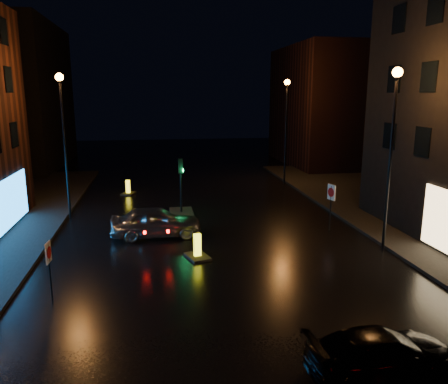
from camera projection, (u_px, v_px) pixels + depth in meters
The scene contains 13 objects.
ground at pixel (249, 330), 13.70m from camera, with size 120.00×120.00×0.00m, color black.
building_far_left at pixel (17, 97), 43.39m from camera, with size 8.00×16.00×14.00m, color black.
building_far_right at pixel (324, 106), 45.54m from camera, with size 8.00×14.00×12.00m, color black.
street_lamp_lfar at pixel (63, 124), 24.75m from camera, with size 0.44×0.44×8.37m.
street_lamp_rnear at pixel (392, 132), 19.47m from camera, with size 0.44×0.44×8.37m.
street_lamp_rfar at pixel (286, 115), 34.88m from camera, with size 0.44×0.44×8.37m.
traffic_signal at pixel (181, 206), 26.89m from camera, with size 1.40×2.40×3.45m.
silver_hatchback at pixel (156, 222), 22.51m from camera, with size 1.86×4.62×1.57m, color #999DA0.
dark_sedan at pixel (382, 353), 11.44m from camera, with size 1.67×4.10×1.19m, color black.
bollard_near at pixel (197, 253), 19.66m from camera, with size 1.21×1.49×1.13m.
bollard_far at pixel (128, 191), 32.22m from camera, with size 1.13×1.39×1.06m.
road_sign_left at pixel (49, 258), 15.14m from camera, with size 0.10×0.54×2.24m.
road_sign_right at pixel (331, 196), 23.24m from camera, with size 0.21×0.61×2.55m.
Camera 1 is at (-2.76, -12.13, 7.22)m, focal length 35.00 mm.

